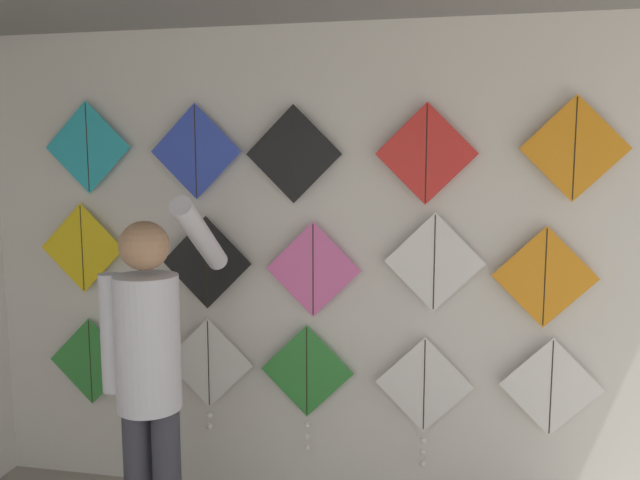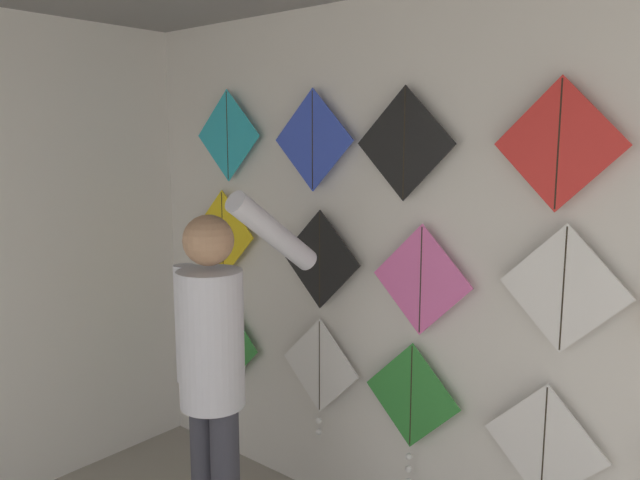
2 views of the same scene
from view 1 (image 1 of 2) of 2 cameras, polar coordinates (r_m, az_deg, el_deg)
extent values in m
cube|color=silver|center=(3.67, -0.94, -2.77)|extent=(4.82, 0.06, 2.80)
cylinder|color=silver|center=(3.10, -15.47, -9.02)|extent=(0.31, 0.31, 0.65)
sphere|color=tan|center=(3.00, -15.77, -0.51)|extent=(0.23, 0.23, 0.23)
cylinder|color=silver|center=(3.18, -18.50, -8.06)|extent=(0.11, 0.11, 0.57)
cylinder|color=silver|center=(3.14, -10.86, 0.41)|extent=(0.11, 0.53, 0.42)
cube|color=#338C38|center=(4.24, -20.24, -10.36)|extent=(0.55, 0.01, 0.55)
cylinder|color=black|center=(4.24, -20.25, -10.37)|extent=(0.01, 0.01, 0.53)
cube|color=white|center=(3.89, -10.15, -11.02)|extent=(0.55, 0.01, 0.55)
cylinder|color=black|center=(3.89, -10.16, -11.03)|extent=(0.01, 0.01, 0.53)
sphere|color=white|center=(4.00, -10.09, -15.52)|extent=(0.04, 0.04, 0.04)
sphere|color=white|center=(4.03, -10.07, -16.44)|extent=(0.04, 0.04, 0.04)
cube|color=#338C38|center=(3.73, -1.18, -11.90)|extent=(0.55, 0.01, 0.55)
cylinder|color=black|center=(3.73, -1.18, -11.91)|extent=(0.01, 0.01, 0.53)
sphere|color=white|center=(3.84, -1.20, -16.56)|extent=(0.04, 0.04, 0.04)
sphere|color=white|center=(3.87, -1.19, -17.51)|extent=(0.04, 0.04, 0.04)
sphere|color=white|center=(3.90, -1.19, -18.44)|extent=(0.04, 0.04, 0.04)
cube|color=white|center=(3.67, 9.51, -12.91)|extent=(0.55, 0.01, 0.55)
cylinder|color=black|center=(3.67, 9.51, -12.92)|extent=(0.01, 0.01, 0.53)
sphere|color=white|center=(3.78, 9.40, -17.62)|extent=(0.04, 0.04, 0.04)
sphere|color=white|center=(3.81, 9.37, -18.57)|extent=(0.04, 0.04, 0.04)
sphere|color=white|center=(3.84, 9.35, -19.51)|extent=(0.04, 0.04, 0.04)
cube|color=white|center=(3.71, 20.38, -12.51)|extent=(0.55, 0.01, 0.55)
cylinder|color=black|center=(3.71, 20.38, -12.52)|extent=(0.01, 0.01, 0.53)
cube|color=yellow|center=(4.10, -20.90, -0.70)|extent=(0.55, 0.01, 0.55)
cylinder|color=black|center=(4.10, -20.92, -0.70)|extent=(0.01, 0.01, 0.53)
cube|color=black|center=(3.75, -10.33, -2.05)|extent=(0.55, 0.01, 0.55)
cylinder|color=black|center=(3.75, -10.34, -2.06)|extent=(0.01, 0.01, 0.53)
cube|color=pink|center=(3.57, -0.63, -2.72)|extent=(0.55, 0.01, 0.55)
cylinder|color=black|center=(3.57, -0.64, -2.73)|extent=(0.01, 0.01, 0.53)
cube|color=white|center=(3.49, 10.41, -2.03)|extent=(0.55, 0.01, 0.55)
cylinder|color=black|center=(3.49, 10.41, -2.03)|extent=(0.01, 0.01, 0.53)
cube|color=orange|center=(3.54, 19.87, -3.22)|extent=(0.55, 0.01, 0.55)
cylinder|color=black|center=(3.54, 19.88, -3.23)|extent=(0.01, 0.01, 0.53)
cube|color=#28B2C6|center=(4.03, -20.49, 7.93)|extent=(0.55, 0.01, 0.55)
cylinder|color=black|center=(4.03, -20.50, 7.93)|extent=(0.01, 0.01, 0.53)
cube|color=blue|center=(3.72, -11.30, 7.94)|extent=(0.55, 0.01, 0.55)
cylinder|color=black|center=(3.72, -11.31, 7.94)|extent=(0.01, 0.01, 0.53)
cube|color=black|center=(3.54, -2.44, 7.85)|extent=(0.55, 0.01, 0.55)
cylinder|color=black|center=(3.54, -2.45, 7.85)|extent=(0.01, 0.01, 0.53)
cube|color=red|center=(3.45, 9.69, 7.78)|extent=(0.55, 0.01, 0.55)
cylinder|color=black|center=(3.44, 9.69, 7.78)|extent=(0.01, 0.01, 0.53)
cube|color=orange|center=(3.51, 22.26, 7.75)|extent=(0.55, 0.01, 0.55)
cylinder|color=black|center=(3.51, 22.27, 7.75)|extent=(0.01, 0.01, 0.53)
camera|label=2|loc=(1.20, 55.28, 7.07)|focal=35.00mm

